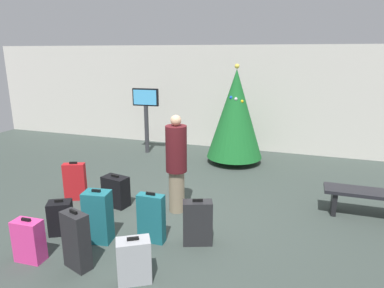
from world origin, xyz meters
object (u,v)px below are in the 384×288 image
Objects in this scene: suitcase_2 at (98,217)px; suitcase_4 at (151,218)px; suitcase_6 at (75,182)px; suitcase_8 at (116,191)px; suitcase_5 at (198,223)px; suitcase_7 at (29,241)px; holiday_tree at (235,114)px; suitcase_3 at (61,218)px; traveller_0 at (176,162)px; waiting_bench at (370,198)px; suitcase_0 at (134,261)px; suitcase_1 at (76,241)px; flight_info_kiosk at (146,110)px.

suitcase_4 is at bearing 17.75° from suitcase_2.
suitcase_8 is at bearing -0.13° from suitcase_6.
suitcase_7 is at bearing -150.88° from suitcase_5.
suitcase_3 is at bearing -112.70° from holiday_tree.
waiting_bench is at bearing 14.27° from traveller_0.
suitcase_4 is (-0.19, 0.92, 0.09)m from suitcase_0.
suitcase_1 is 1.37× the size of suitcase_8.
suitcase_0 reaches higher than waiting_bench.
suitcase_5 is at bearing 15.59° from suitcase_2.
flight_info_kiosk is at bearing 123.58° from traveller_0.
suitcase_0 is 0.73× the size of suitcase_2.
suitcase_8 is at bearing -167.42° from waiting_bench.
holiday_tree is 4.63m from suitcase_2.
flight_info_kiosk is at bearing 155.89° from waiting_bench.
flight_info_kiosk reaches higher than waiting_bench.
suitcase_7 is at bearing -174.41° from suitcase_1.
suitcase_2 is (-0.11, 0.67, 0.00)m from suitcase_1.
suitcase_6 is 1.26× the size of suitcase_8.
suitcase_3 reaches higher than waiting_bench.
flight_info_kiosk is 5.91m from waiting_bench.
suitcase_0 is 1.17m from suitcase_2.
suitcase_5 is 1.18× the size of suitcase_8.
suitcase_3 is 1.30m from suitcase_6.
traveller_0 is 2.54m from suitcase_7.
suitcase_3 is 0.79× the size of suitcase_5.
waiting_bench is 2.34× the size of suitcase_7.
suitcase_0 is (-3.01, -2.81, -0.08)m from waiting_bench.
traveller_0 reaches higher than suitcase_8.
flight_info_kiosk is 3.47m from suitcase_6.
suitcase_6 is at bearing -88.33° from flight_info_kiosk.
suitcase_4 is (2.14, -4.28, -0.85)m from flight_info_kiosk.
suitcase_3 is at bearing -170.83° from suitcase_4.
suitcase_6 reaches higher than suitcase_8.
traveller_0 is 2.05m from suitcase_3.
suitcase_8 is (-1.15, 0.92, -0.09)m from suitcase_4.
suitcase_6 reaches higher than waiting_bench.
suitcase_4 reaches higher than suitcase_3.
holiday_tree is at bearing 94.03° from suitcase_5.
waiting_bench is 1.79× the size of suitcase_1.
suitcase_7 is (-4.57, -2.87, -0.06)m from waiting_bench.
suitcase_2 is 1.47× the size of suitcase_3.
suitcase_2 is at bearing -151.66° from waiting_bench.
suitcase_0 is 0.96× the size of suitcase_7.
suitcase_5 is 2.82m from suitcase_6.
holiday_tree reaches higher than waiting_bench.
suitcase_5 is 2.33m from suitcase_7.
suitcase_2 is at bearing -119.55° from traveller_0.
traveller_0 is at bearing 95.72° from suitcase_0.
suitcase_1 reaches higher than suitcase_4.
waiting_bench is at bearing 34.45° from suitcase_5.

